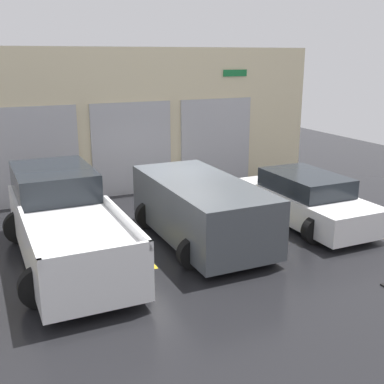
% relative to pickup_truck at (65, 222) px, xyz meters
% --- Properties ---
extents(ground_plane, '(28.00, 28.00, 0.00)m').
position_rel_pickup_truck_xyz_m(ground_plane, '(3.18, 1.39, -0.85)').
color(ground_plane, black).
extents(shophouse_building, '(12.82, 0.68, 4.63)m').
position_rel_pickup_truck_xyz_m(shophouse_building, '(3.17, 4.68, 1.42)').
color(shophouse_building, beige).
rests_on(shophouse_building, ground).
extents(pickup_truck, '(2.47, 5.54, 1.81)m').
position_rel_pickup_truck_xyz_m(pickup_truck, '(0.00, 0.00, 0.00)').
color(pickup_truck, white).
rests_on(pickup_truck, ground).
extents(sedan_white, '(2.19, 4.25, 1.33)m').
position_rel_pickup_truck_xyz_m(sedan_white, '(6.35, -0.28, -0.22)').
color(sedan_white, white).
rests_on(sedan_white, ground).
extents(sedan_side, '(2.39, 4.49, 1.50)m').
position_rel_pickup_truck_xyz_m(sedan_side, '(3.18, -0.30, -0.03)').
color(sedan_side, '#474C51').
rests_on(sedan_side, ground).
extents(parking_stripe_left, '(0.12, 2.20, 0.01)m').
position_rel_pickup_truck_xyz_m(parking_stripe_left, '(1.59, -0.30, -0.85)').
color(parking_stripe_left, gold).
rests_on(parking_stripe_left, ground).
extents(parking_stripe_centre, '(0.12, 2.20, 0.01)m').
position_rel_pickup_truck_xyz_m(parking_stripe_centre, '(4.76, -0.30, -0.85)').
color(parking_stripe_centre, gold).
rests_on(parking_stripe_centre, ground).
extents(parking_stripe_right, '(0.12, 2.20, 0.01)m').
position_rel_pickup_truck_xyz_m(parking_stripe_right, '(7.94, -0.30, -0.85)').
color(parking_stripe_right, gold).
rests_on(parking_stripe_right, ground).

